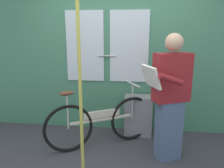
# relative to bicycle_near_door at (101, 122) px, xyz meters

# --- Properties ---
(train_door_wall) EXTENTS (4.96, 0.28, 2.41)m
(train_door_wall) POSITION_rel_bicycle_near_door_xyz_m (0.20, 0.64, 0.89)
(train_door_wall) COLOR #427F60
(train_door_wall) RESTS_ON ground_plane
(bicycle_near_door) EXTENTS (1.46, 0.83, 0.89)m
(bicycle_near_door) POSITION_rel_bicycle_near_door_xyz_m (0.00, 0.00, 0.00)
(bicycle_near_door) COLOR black
(bicycle_near_door) RESTS_ON ground_plane
(passenger_reading_newspaper) EXTENTS (0.62, 0.55, 1.60)m
(passenger_reading_newspaper) POSITION_rel_bicycle_near_door_xyz_m (0.90, -0.23, 0.48)
(passenger_reading_newspaper) COLOR slate
(passenger_reading_newspaper) RESTS_ON ground_plane
(trash_bin_by_wall) EXTENTS (0.42, 0.28, 0.63)m
(trash_bin_by_wall) POSITION_rel_bicycle_near_door_xyz_m (0.52, 0.42, -0.05)
(trash_bin_by_wall) COLOR gray
(trash_bin_by_wall) RESTS_ON ground_plane
(handrail_pole) EXTENTS (0.04, 0.04, 2.37)m
(handrail_pole) POSITION_rel_bicycle_near_door_xyz_m (-0.09, -0.76, 0.82)
(handrail_pole) COLOR #C6C14C
(handrail_pole) RESTS_ON ground_plane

